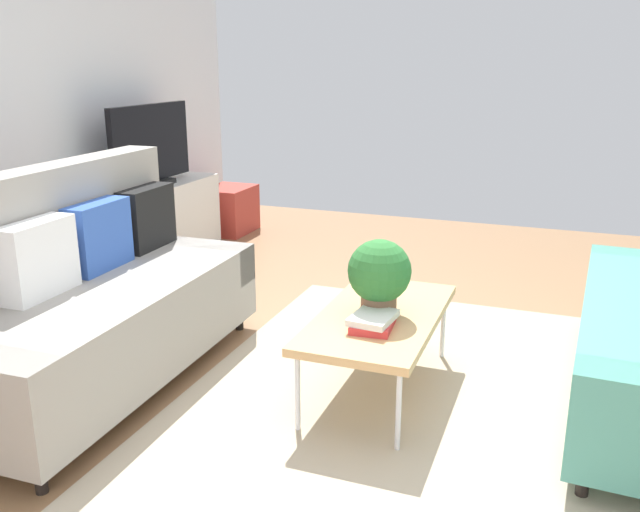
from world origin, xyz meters
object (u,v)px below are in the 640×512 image
Objects in this scene: bottle_0 at (125,184)px; bottle_1 at (133,178)px; storage_trunk at (229,210)px; tv_console at (154,224)px; tv at (151,147)px; potted_plant at (379,274)px; couch_beige at (89,298)px; table_book_0 at (373,324)px; coffee_table at (379,319)px; bottle_2 at (140,175)px; vase_0 at (99,187)px.

bottle_0 is 0.11m from bottle_1.
bottle_0 is at bearing 177.70° from storage_trunk.
tv_console reaches higher than storage_trunk.
tv is 1.92× the size of storage_trunk.
potted_plant is at bearing -123.77° from tv.
table_book_0 is (0.20, -1.44, -0.01)m from couch_beige.
tv_console is 3.71× the size of potted_plant.
coffee_table is 4.58× the size of table_book_0.
bottle_1 reaches higher than bottle_0.
storage_trunk is (1.10, -0.08, -0.73)m from tv.
tv is 2.95m from table_book_0.
bottle_2 is (1.36, 2.30, 0.13)m from potted_plant.
coffee_table is 4.69× the size of bottle_2.
couch_beige is 1.48m from coffee_table.
storage_trunk is 3.10× the size of vase_0.
coffee_table is at bearing -139.62° from storage_trunk.
potted_plant reaches higher than tv_console.
bottle_2 reaches higher than bottle_1.
table_book_0 is (-0.17, -0.02, -0.19)m from potted_plant.
tv_console is at bearing 174.81° from storage_trunk.
storage_trunk is 1.49m from bottle_1.
coffee_table is (0.39, -1.42, -0.06)m from couch_beige.
tv reaches higher than tv_console.
tv is at bearing 175.84° from storage_trunk.
tv_console is 5.83× the size of table_book_0.
bottle_2 reaches higher than vase_0.
vase_0 is at bearing 162.59° from bottle_1.
bottle_1 is (-0.29, -0.02, -0.20)m from tv.
couch_beige is 1.74× the size of coffee_table.
storage_trunk is 3.15× the size of bottle_0.
couch_beige is 5.09× the size of potted_plant.
couch_beige is 3.69× the size of storage_trunk.
couch_beige reaches higher than coffee_table.
vase_0 is at bearing 64.66° from table_book_0.
vase_0 reaches higher than bottle_0.
potted_plant is at bearing -112.10° from vase_0.
tv is at bearing 53.66° from table_book_0.
bottle_1 reaches higher than storage_trunk.
couch_beige is 8.65× the size of bottle_1.
tv_console is at bearing 11.71° from bottle_2.
coffee_table is at bearing -111.74° from vase_0.
tv is 0.46m from bottle_0.
tv_console is 2.69× the size of storage_trunk.
coffee_table is at bearing -118.34° from bottle_1.
bottle_2 is (-1.29, 0.06, 0.54)m from storage_trunk.
bottle_2 reaches higher than table_book_0.
coffee_table is at bearing -116.31° from bottle_0.
tv_console is 0.63m from tv.
bottle_2 is at bearing 59.44° from potted_plant.
couch_beige is 1.48m from potted_plant.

